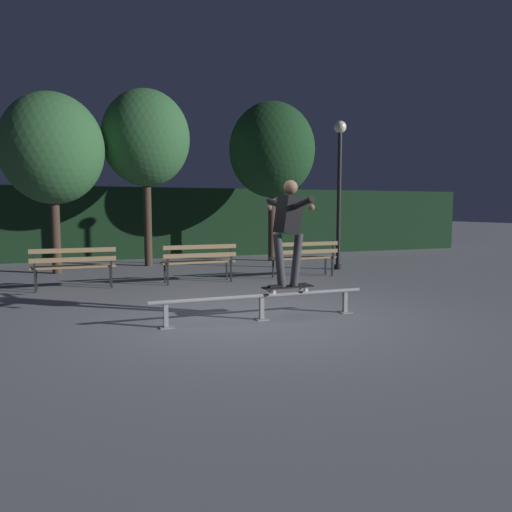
{
  "coord_description": "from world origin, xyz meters",
  "views": [
    {
      "loc": [
        -2.44,
        -6.52,
        1.6
      ],
      "look_at": [
        0.21,
        0.65,
        0.85
      ],
      "focal_mm": 33.47,
      "sensor_mm": 36.0,
      "label": 1
    }
  ],
  "objects_px": {
    "grind_rail": "(262,300)",
    "skateboarder": "(289,224)",
    "park_bench_leftmost": "(74,263)",
    "tree_behind_benches": "(146,139)",
    "skateboard": "(288,287)",
    "tree_far_right": "(272,150)",
    "park_bench_left_center": "(199,259)",
    "lamp_post_right": "(339,176)",
    "park_bench_right_center": "(305,255)",
    "tree_far_left": "(52,149)"
  },
  "relations": [
    {
      "from": "park_bench_leftmost",
      "to": "tree_far_right",
      "type": "bearing_deg",
      "value": 32.75
    },
    {
      "from": "park_bench_right_center",
      "to": "lamp_post_right",
      "type": "xyz_separation_m",
      "value": [
        1.52,
        1.08,
        1.94
      ]
    },
    {
      "from": "skateboarder",
      "to": "tree_far_left",
      "type": "distance_m",
      "value": 7.51
    },
    {
      "from": "grind_rail",
      "to": "tree_behind_benches",
      "type": "bearing_deg",
      "value": 94.95
    },
    {
      "from": "tree_far_right",
      "to": "lamp_post_right",
      "type": "distance_m",
      "value": 2.9
    },
    {
      "from": "skateboarder",
      "to": "park_bench_leftmost",
      "type": "height_order",
      "value": "skateboarder"
    },
    {
      "from": "grind_rail",
      "to": "skateboard",
      "type": "height_order",
      "value": "skateboard"
    },
    {
      "from": "park_bench_left_center",
      "to": "park_bench_right_center",
      "type": "xyz_separation_m",
      "value": [
        2.54,
        0.0,
        0.0
      ]
    },
    {
      "from": "skateboard",
      "to": "park_bench_right_center",
      "type": "xyz_separation_m",
      "value": [
        2.09,
        3.7,
        0.08
      ]
    },
    {
      "from": "skateboard",
      "to": "tree_far_right",
      "type": "xyz_separation_m",
      "value": [
        2.76,
        7.4,
        2.95
      ]
    },
    {
      "from": "grind_rail",
      "to": "tree_behind_benches",
      "type": "distance_m",
      "value": 8.06
    },
    {
      "from": "park_bench_leftmost",
      "to": "park_bench_right_center",
      "type": "bearing_deg",
      "value": 0.0
    },
    {
      "from": "tree_behind_benches",
      "to": "skateboarder",
      "type": "bearing_deg",
      "value": -81.82
    },
    {
      "from": "skateboard",
      "to": "lamp_post_right",
      "type": "height_order",
      "value": "lamp_post_right"
    },
    {
      "from": "tree_far_left",
      "to": "skateboarder",
      "type": "bearing_deg",
      "value": -62.09
    },
    {
      "from": "tree_far_left",
      "to": "lamp_post_right",
      "type": "relative_size",
      "value": 1.14
    },
    {
      "from": "park_bench_left_center",
      "to": "skateboard",
      "type": "bearing_deg",
      "value": -83.01
    },
    {
      "from": "skateboarder",
      "to": "tree_behind_benches",
      "type": "relative_size",
      "value": 0.32
    },
    {
      "from": "park_bench_left_center",
      "to": "tree_far_left",
      "type": "bearing_deg",
      "value": 137.0
    },
    {
      "from": "tree_far_left",
      "to": "tree_behind_benches",
      "type": "bearing_deg",
      "value": 20.12
    },
    {
      "from": "lamp_post_right",
      "to": "skateboard",
      "type": "bearing_deg",
      "value": -127.02
    },
    {
      "from": "park_bench_left_center",
      "to": "lamp_post_right",
      "type": "distance_m",
      "value": 4.63
    },
    {
      "from": "grind_rail",
      "to": "skateboarder",
      "type": "relative_size",
      "value": 2.09
    },
    {
      "from": "skateboarder",
      "to": "park_bench_left_center",
      "type": "bearing_deg",
      "value": 97.03
    },
    {
      "from": "tree_far_right",
      "to": "park_bench_left_center",
      "type": "bearing_deg",
      "value": -130.94
    },
    {
      "from": "park_bench_leftmost",
      "to": "tree_behind_benches",
      "type": "bearing_deg",
      "value": 61.9
    },
    {
      "from": "tree_far_left",
      "to": "lamp_post_right",
      "type": "bearing_deg",
      "value": -13.49
    },
    {
      "from": "park_bench_left_center",
      "to": "lamp_post_right",
      "type": "bearing_deg",
      "value": 14.93
    },
    {
      "from": "grind_rail",
      "to": "skateboarder",
      "type": "height_order",
      "value": "skateboarder"
    },
    {
      "from": "tree_behind_benches",
      "to": "tree_far_right",
      "type": "height_order",
      "value": "tree_behind_benches"
    },
    {
      "from": "grind_rail",
      "to": "park_bench_left_center",
      "type": "bearing_deg",
      "value": 90.57
    },
    {
      "from": "park_bench_leftmost",
      "to": "grind_rail",
      "type": "bearing_deg",
      "value": -55.14
    },
    {
      "from": "tree_behind_benches",
      "to": "tree_far_left",
      "type": "height_order",
      "value": "tree_behind_benches"
    },
    {
      "from": "skateboarder",
      "to": "tree_far_left",
      "type": "relative_size",
      "value": 0.35
    },
    {
      "from": "tree_behind_benches",
      "to": "lamp_post_right",
      "type": "bearing_deg",
      "value": -28.74
    },
    {
      "from": "tree_far_right",
      "to": "lamp_post_right",
      "type": "bearing_deg",
      "value": -71.95
    },
    {
      "from": "skateboarder",
      "to": "park_bench_right_center",
      "type": "bearing_deg",
      "value": 60.62
    },
    {
      "from": "park_bench_right_center",
      "to": "lamp_post_right",
      "type": "distance_m",
      "value": 2.7
    },
    {
      "from": "skateboarder",
      "to": "tree_far_right",
      "type": "xyz_separation_m",
      "value": [
        2.75,
        7.4,
        2.02
      ]
    },
    {
      "from": "skateboard",
      "to": "skateboarder",
      "type": "height_order",
      "value": "skateboarder"
    },
    {
      "from": "park_bench_right_center",
      "to": "tree_far_left",
      "type": "relative_size",
      "value": 0.36
    },
    {
      "from": "skateboard",
      "to": "lamp_post_right",
      "type": "relative_size",
      "value": 0.2
    },
    {
      "from": "grind_rail",
      "to": "tree_far_right",
      "type": "relative_size",
      "value": 0.67
    },
    {
      "from": "grind_rail",
      "to": "park_bench_left_center",
      "type": "relative_size",
      "value": 2.03
    },
    {
      "from": "grind_rail",
      "to": "tree_far_right",
      "type": "xyz_separation_m",
      "value": [
        3.17,
        7.4,
        3.12
      ]
    },
    {
      "from": "grind_rail",
      "to": "lamp_post_right",
      "type": "xyz_separation_m",
      "value": [
        4.02,
        4.78,
        2.2
      ]
    },
    {
      "from": "tree_far_right",
      "to": "skateboard",
      "type": "bearing_deg",
      "value": -110.42
    },
    {
      "from": "skateboard",
      "to": "park_bench_right_center",
      "type": "bearing_deg",
      "value": 60.58
    },
    {
      "from": "park_bench_right_center",
      "to": "tree_behind_benches",
      "type": "height_order",
      "value": "tree_behind_benches"
    },
    {
      "from": "park_bench_left_center",
      "to": "tree_far_right",
      "type": "height_order",
      "value": "tree_far_right"
    }
  ]
}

